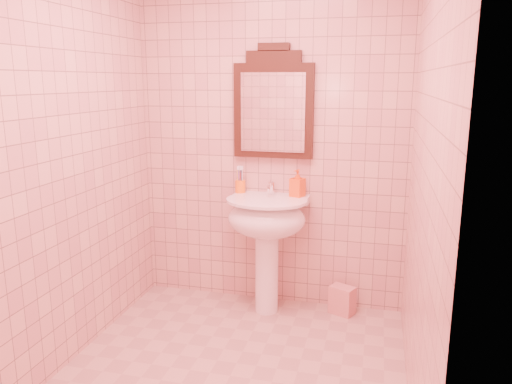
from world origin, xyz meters
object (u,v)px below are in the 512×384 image
(soap_dispenser, at_px, (297,183))
(towel, at_px, (342,300))
(mirror, at_px, (273,106))
(toothbrush_cup, at_px, (240,186))
(pedestal_sink, at_px, (267,226))

(soap_dispenser, height_order, towel, soap_dispenser)
(mirror, height_order, towel, mirror)
(mirror, distance_m, soap_dispenser, 0.58)
(mirror, xyz_separation_m, toothbrush_cup, (-0.24, -0.04, -0.59))
(toothbrush_cup, bearing_deg, mirror, 10.62)
(toothbrush_cup, xyz_separation_m, towel, (0.79, -0.06, -0.81))
(pedestal_sink, distance_m, soap_dispenser, 0.38)
(toothbrush_cup, relative_size, soap_dispenser, 0.88)
(mirror, bearing_deg, soap_dispenser, -19.21)
(towel, bearing_deg, mirror, 169.37)
(towel, bearing_deg, toothbrush_cup, 175.77)
(pedestal_sink, height_order, mirror, mirror)
(soap_dispenser, bearing_deg, mirror, -177.24)
(pedestal_sink, relative_size, towel, 4.12)
(pedestal_sink, bearing_deg, mirror, 90.00)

